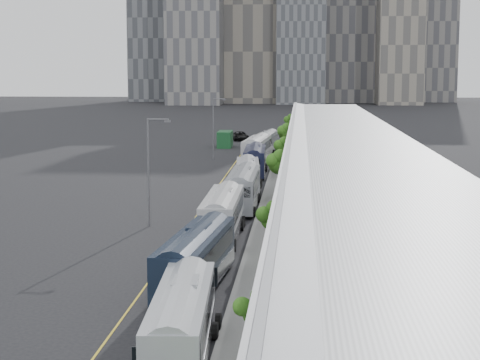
# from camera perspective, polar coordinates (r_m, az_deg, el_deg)

# --- Properties ---
(sidewalk) EXTENTS (10.00, 170.00, 0.12)m
(sidewalk) POSITION_cam_1_polar(r_m,az_deg,el_deg) (83.67, 4.92, -1.42)
(sidewalk) COLOR gray
(sidewalk) RESTS_ON ground
(lane_line) EXTENTS (0.12, 160.00, 0.02)m
(lane_line) POSITION_cam_1_polar(r_m,az_deg,el_deg) (84.21, -2.24, -1.37)
(lane_line) COLOR gold
(lane_line) RESTS_ON ground
(depot) EXTENTS (12.45, 160.40, 7.20)m
(depot) POSITION_cam_1_polar(r_m,az_deg,el_deg) (83.33, 7.69, 0.90)
(depot) COLOR gray
(depot) RESTS_ON ground
(bus_0) EXTENTS (3.14, 12.21, 3.53)m
(bus_0) POSITION_cam_1_polar(r_m,az_deg,el_deg) (37.55, -4.16, -10.62)
(bus_0) COLOR #A7ABB1
(bus_0) RESTS_ON ground
(bus_1) EXTENTS (3.66, 13.03, 3.76)m
(bus_1) POSITION_cam_1_polar(r_m,az_deg,el_deg) (49.28, -3.13, -6.04)
(bus_1) COLOR black
(bus_1) RESTS_ON ground
(bus_2) EXTENTS (2.90, 13.00, 3.79)m
(bus_2) POSITION_cam_1_polar(r_m,az_deg,el_deg) (64.16, -1.25, -2.79)
(bus_2) COLOR silver
(bus_2) RESTS_ON ground
(bus_3) EXTENTS (2.94, 13.19, 3.85)m
(bus_3) POSITION_cam_1_polar(r_m,az_deg,el_deg) (78.31, 0.24, -0.86)
(bus_3) COLOR gray
(bus_3) RESTS_ON ground
(bus_4) EXTENTS (3.35, 12.54, 3.62)m
(bus_4) POSITION_cam_1_polar(r_m,az_deg,el_deg) (88.62, 0.55, 0.08)
(bus_4) COLOR #A5A8AF
(bus_4) RESTS_ON ground
(bus_5) EXTENTS (2.99, 12.97, 3.77)m
(bus_5) POSITION_cam_1_polar(r_m,az_deg,el_deg) (103.76, 1.07, 1.23)
(bus_5) COLOR black
(bus_5) RESTS_ON ground
(bus_6) EXTENTS (3.76, 13.84, 4.00)m
(bus_6) POSITION_cam_1_polar(r_m,az_deg,el_deg) (116.92, 1.20, 2.01)
(bus_6) COLOR silver
(bus_6) RESTS_ON ground
(bus_7) EXTENTS (3.65, 12.31, 3.55)m
(bus_7) POSITION_cam_1_polar(r_m,az_deg,el_deg) (132.91, 1.94, 2.61)
(bus_7) COLOR slate
(bus_7) RESTS_ON ground
(tree_0) EXTENTS (1.06, 1.06, 4.14)m
(tree_0) POSITION_cam_1_polar(r_m,az_deg,el_deg) (33.29, 1.08, -9.47)
(tree_0) COLOR black
(tree_0) RESTS_ON ground
(tree_1) EXTENTS (1.54, 1.54, 3.92)m
(tree_1) POSITION_cam_1_polar(r_m,az_deg,el_deg) (56.92, 2.22, -2.60)
(tree_1) COLOR black
(tree_1) RESTS_ON ground
(tree_2) EXTENTS (2.11, 2.11, 5.01)m
(tree_2) POSITION_cam_1_polar(r_m,az_deg,el_deg) (84.49, 2.73, 1.33)
(tree_2) COLOR black
(tree_2) RESTS_ON ground
(tree_3) EXTENTS (2.00, 2.00, 4.65)m
(tree_3) POSITION_cam_1_polar(r_m,az_deg,el_deg) (105.19, 3.08, 2.42)
(tree_3) COLOR black
(tree_3) RESTS_ON ground
(tree_4) EXTENTS (2.39, 2.39, 4.80)m
(tree_4) POSITION_cam_1_polar(r_m,az_deg,el_deg) (132.74, 3.26, 3.50)
(tree_4) COLOR black
(tree_4) RESTS_ON ground
(tree_5) EXTENTS (1.81, 1.81, 4.70)m
(tree_5) POSITION_cam_1_polar(r_m,az_deg,el_deg) (159.59, 3.55, 4.26)
(tree_5) COLOR black
(tree_5) RESTS_ON ground
(street_lamp_near) EXTENTS (2.04, 0.22, 9.37)m
(street_lamp_near) POSITION_cam_1_polar(r_m,az_deg,el_deg) (69.13, -6.39, 1.09)
(street_lamp_near) COLOR #59595E
(street_lamp_near) RESTS_ON ground
(street_lamp_far) EXTENTS (2.04, 0.22, 9.31)m
(street_lamp_far) POSITION_cam_1_polar(r_m,az_deg,el_deg) (122.55, -1.84, 3.99)
(street_lamp_far) COLOR #59595E
(street_lamp_far) RESTS_ON ground
(shipping_container) EXTENTS (2.48, 5.94, 2.84)m
(shipping_container) POSITION_cam_1_polar(r_m,az_deg,el_deg) (142.19, -1.08, 2.91)
(shipping_container) COLOR #144120
(shipping_container) RESTS_ON ground
(suv) EXTENTS (4.09, 6.74, 1.75)m
(suv) POSITION_cam_1_polar(r_m,az_deg,el_deg) (156.22, 0.01, 3.14)
(suv) COLOR black
(suv) RESTS_ON ground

